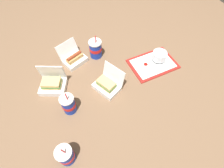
{
  "coord_description": "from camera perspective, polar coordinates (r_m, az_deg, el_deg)",
  "views": [
    {
      "loc": [
        -0.32,
        -0.69,
        1.09
      ],
      "look_at": [
        -0.02,
        -0.04,
        0.05
      ],
      "focal_mm": 28.0,
      "sensor_mm": 36.0,
      "label": 1
    }
  ],
  "objects": [
    {
      "name": "ketchup_cup",
      "position": [
        1.44,
        10.88,
        6.07
      ],
      "size": [
        0.04,
        0.04,
        0.02
      ],
      "color": "white",
      "rests_on": "food_tray"
    },
    {
      "name": "clamshell_sandwich_center",
      "position": [
        1.27,
        -1.59,
        -0.26
      ],
      "size": [
        0.23,
        0.24,
        0.16
      ],
      "color": "white",
      "rests_on": "ground_plane"
    },
    {
      "name": "food_tray",
      "position": [
        1.48,
        13.18,
        6.41
      ],
      "size": [
        0.37,
        0.26,
        0.01
      ],
      "color": "red",
      "rests_on": "ground_plane"
    },
    {
      "name": "soda_cup_corner",
      "position": [
        1.47,
        -5.38,
        11.37
      ],
      "size": [
        0.11,
        0.11,
        0.21
      ],
      "color": "#1938B7",
      "rests_on": "ground_plane"
    },
    {
      "name": "cake_container",
      "position": [
        1.5,
        15.17,
        8.78
      ],
      "size": [
        0.12,
        0.12,
        0.07
      ],
      "color": "black",
      "rests_on": "food_tray"
    },
    {
      "name": "clamshell_hotdog_corner",
      "position": [
        1.47,
        -12.25,
        8.14
      ],
      "size": [
        0.23,
        0.22,
        0.15
      ],
      "color": "white",
      "rests_on": "ground_plane"
    },
    {
      "name": "soda_cup_left",
      "position": [
        1.08,
        -14.85,
        -21.58
      ],
      "size": [
        0.09,
        0.09,
        0.2
      ],
      "color": "#1938B7",
      "rests_on": "ground_plane"
    },
    {
      "name": "plastic_fork",
      "position": [
        1.49,
        11.79,
        7.69
      ],
      "size": [
        0.11,
        0.04,
        0.0
      ],
      "primitive_type": "cube",
      "rotation": [
        0.0,
        0.0,
        -0.22
      ],
      "color": "white",
      "rests_on": "food_tray"
    },
    {
      "name": "soda_cup_back",
      "position": [
        1.19,
        -14.0,
        -6.46
      ],
      "size": [
        0.09,
        0.09,
        0.21
      ],
      "color": "#1938B7",
      "rests_on": "ground_plane"
    },
    {
      "name": "clamshell_sandwich_front",
      "position": [
        1.35,
        -18.83,
        -0.03
      ],
      "size": [
        0.23,
        0.22,
        0.18
      ],
      "color": "white",
      "rests_on": "ground_plane"
    },
    {
      "name": "ground_plane",
      "position": [
        1.33,
        0.2,
        0.28
      ],
      "size": [
        3.2,
        3.2,
        0.0
      ],
      "primitive_type": "plane",
      "color": "brown"
    },
    {
      "name": "napkin_stack",
      "position": [
        1.43,
        12.31,
        4.74
      ],
      "size": [
        0.11,
        0.11,
        0.0
      ],
      "primitive_type": "cube",
      "rotation": [
        0.0,
        0.0,
        0.07
      ],
      "color": "white",
      "rests_on": "food_tray"
    }
  ]
}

